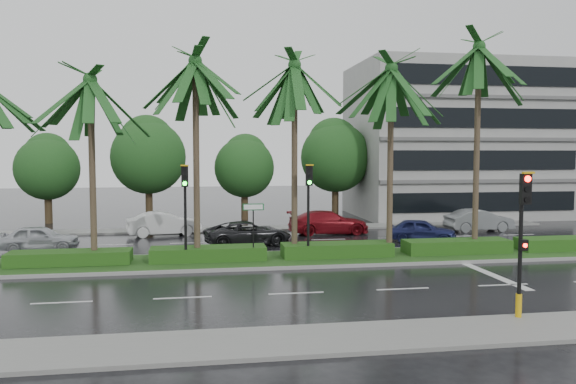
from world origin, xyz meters
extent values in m
plane|color=black|center=(0.00, 0.00, 0.00)|extent=(120.00, 120.00, 0.00)
cube|color=slate|center=(0.00, -10.20, 0.06)|extent=(40.00, 2.40, 0.12)
cube|color=slate|center=(0.00, 12.00, 0.06)|extent=(40.00, 2.00, 0.12)
cube|color=gray|center=(0.00, 1.00, 0.07)|extent=(36.00, 4.00, 0.14)
cube|color=#184517|center=(0.00, 1.00, 0.14)|extent=(35.60, 3.70, 0.02)
cube|color=#184313|center=(-9.00, 1.00, 0.45)|extent=(5.20, 1.40, 0.60)
cube|color=#184313|center=(-3.00, 1.00, 0.45)|extent=(5.20, 1.40, 0.60)
cube|color=#184313|center=(3.00, 1.00, 0.45)|extent=(5.20, 1.40, 0.60)
cube|color=#184313|center=(9.00, 1.00, 0.45)|extent=(5.20, 1.40, 0.60)
cube|color=#184313|center=(15.00, 1.00, 0.45)|extent=(5.20, 1.40, 0.60)
cube|color=silver|center=(-12.00, 7.00, 0.01)|extent=(2.00, 0.12, 0.01)
cube|color=silver|center=(-8.00, -5.00, 0.01)|extent=(2.00, 0.12, 0.01)
cube|color=silver|center=(-8.00, 7.00, 0.01)|extent=(2.00, 0.12, 0.01)
cube|color=silver|center=(-4.00, -5.00, 0.01)|extent=(2.00, 0.12, 0.01)
cube|color=silver|center=(-4.00, 7.00, 0.01)|extent=(2.00, 0.12, 0.01)
cube|color=silver|center=(0.00, -5.00, 0.01)|extent=(2.00, 0.12, 0.01)
cube|color=silver|center=(0.00, 7.00, 0.01)|extent=(2.00, 0.12, 0.01)
cube|color=silver|center=(4.00, -5.00, 0.01)|extent=(2.00, 0.12, 0.01)
cube|color=silver|center=(4.00, 7.00, 0.01)|extent=(2.00, 0.12, 0.01)
cube|color=silver|center=(8.00, -5.00, 0.01)|extent=(2.00, 0.12, 0.01)
cube|color=silver|center=(8.00, 7.00, 0.01)|extent=(2.00, 0.12, 0.01)
cube|color=silver|center=(12.00, 7.00, 0.01)|extent=(2.00, 0.12, 0.01)
cube|color=silver|center=(16.00, 7.00, 0.01)|extent=(2.00, 0.12, 0.01)
cube|color=silver|center=(8.50, -3.00, 0.01)|extent=(0.40, 6.00, 0.01)
cylinder|color=#453628|center=(-8.00, 1.10, 4.17)|extent=(0.28, 0.28, 8.05)
cylinder|color=#453628|center=(-8.00, 1.10, 0.37)|extent=(0.40, 0.40, 0.44)
cylinder|color=#453628|center=(-3.50, 0.90, 4.62)|extent=(0.28, 0.28, 8.93)
cylinder|color=#453628|center=(-3.50, 0.90, 0.37)|extent=(0.40, 0.40, 0.44)
cylinder|color=#453628|center=(1.00, 1.20, 4.60)|extent=(0.28, 0.28, 8.91)
cylinder|color=#453628|center=(1.00, 1.20, 0.37)|extent=(0.40, 0.40, 0.44)
cylinder|color=#453628|center=(5.50, 0.80, 4.55)|extent=(0.28, 0.28, 8.81)
cylinder|color=#453628|center=(5.50, 0.80, 0.37)|extent=(0.40, 0.40, 0.44)
cylinder|color=#453628|center=(10.00, 1.10, 5.15)|extent=(0.28, 0.28, 9.99)
cylinder|color=#453628|center=(10.00, 1.10, 0.37)|extent=(0.40, 0.40, 0.44)
cylinder|color=black|center=(6.00, -9.30, 1.82)|extent=(0.12, 0.12, 3.40)
cube|color=black|center=(6.00, -9.48, 3.97)|extent=(0.30, 0.18, 0.90)
cube|color=gold|center=(6.00, -9.60, 4.45)|extent=(0.34, 0.12, 0.06)
cylinder|color=#FF0C05|center=(6.00, -9.58, 4.27)|extent=(0.18, 0.04, 0.18)
cylinder|color=black|center=(6.00, -9.58, 3.97)|extent=(0.18, 0.04, 0.18)
cylinder|color=black|center=(6.00, -9.58, 3.67)|extent=(0.18, 0.04, 0.18)
cylinder|color=gold|center=(6.00, -9.30, 0.47)|extent=(0.18, 0.18, 0.70)
cube|color=black|center=(6.00, -9.46, 2.32)|extent=(0.22, 0.16, 0.32)
cylinder|color=#FF0C05|center=(6.00, -9.55, 2.32)|extent=(0.12, 0.03, 0.12)
cylinder|color=black|center=(-4.00, 0.40, 1.85)|extent=(0.12, 0.12, 3.40)
cube|color=black|center=(-4.00, 0.22, 4.00)|extent=(0.30, 0.18, 0.90)
cube|color=gold|center=(-4.00, 0.10, 4.48)|extent=(0.34, 0.12, 0.06)
cylinder|color=black|center=(-4.00, 0.12, 4.30)|extent=(0.18, 0.04, 0.18)
cylinder|color=black|center=(-4.00, 0.12, 4.00)|extent=(0.18, 0.04, 0.18)
cylinder|color=#0CE519|center=(-4.00, 0.12, 3.70)|extent=(0.18, 0.04, 0.18)
cylinder|color=black|center=(1.50, 0.40, 1.85)|extent=(0.12, 0.12, 3.40)
cube|color=black|center=(1.50, 0.22, 4.00)|extent=(0.30, 0.18, 0.90)
cube|color=gold|center=(1.50, 0.10, 4.48)|extent=(0.34, 0.12, 0.06)
cylinder|color=black|center=(1.50, 0.12, 4.30)|extent=(0.18, 0.04, 0.18)
cylinder|color=black|center=(1.50, 0.12, 4.00)|extent=(0.18, 0.04, 0.18)
cylinder|color=#0CE519|center=(1.50, 0.12, 3.70)|extent=(0.18, 0.04, 0.18)
cylinder|color=black|center=(-1.00, 0.50, 1.45)|extent=(0.06, 0.06, 2.60)
cube|color=#0C5926|center=(-1.00, 0.47, 2.60)|extent=(0.95, 0.04, 0.30)
cube|color=white|center=(-1.00, 0.45, 2.60)|extent=(0.85, 0.01, 0.22)
cylinder|color=#372819|center=(-14.00, 17.50, 1.09)|extent=(0.52, 0.52, 2.17)
sphere|color=#194419|center=(-14.00, 17.50, 3.91)|extent=(4.47, 4.47, 4.47)
sphere|color=#194419|center=(-14.00, 17.80, 4.78)|extent=(3.35, 3.35, 3.35)
cylinder|color=#372819|center=(-7.00, 17.50, 1.31)|extent=(0.52, 0.52, 2.62)
sphere|color=#194419|center=(-7.00, 17.50, 4.72)|extent=(5.40, 5.40, 5.40)
sphere|color=#194419|center=(-7.00, 17.80, 5.77)|extent=(4.05, 4.05, 4.05)
cylinder|color=#372819|center=(0.00, 17.50, 1.09)|extent=(0.52, 0.52, 2.18)
sphere|color=#194419|center=(0.00, 17.50, 3.92)|extent=(4.48, 4.48, 4.48)
sphere|color=#194419|center=(0.00, 17.80, 4.79)|extent=(3.36, 3.36, 3.36)
cylinder|color=#372819|center=(7.00, 17.50, 1.30)|extent=(0.52, 0.52, 2.60)
sphere|color=#194419|center=(7.00, 17.50, 4.68)|extent=(5.35, 5.35, 5.35)
sphere|color=#194419|center=(7.00, 17.80, 5.72)|extent=(4.01, 4.01, 4.01)
cylinder|color=#372819|center=(14.00, 17.50, 1.10)|extent=(0.52, 0.52, 2.19)
sphere|color=#194419|center=(14.00, 17.50, 3.94)|extent=(4.51, 4.51, 4.51)
sphere|color=#194419|center=(14.00, 17.80, 4.82)|extent=(3.38, 3.38, 3.38)
cube|color=gray|center=(17.00, 18.00, 6.00)|extent=(16.00, 10.00, 12.00)
imported|color=silver|center=(-11.50, 5.62, 0.66)|extent=(1.73, 3.96, 1.33)
imported|color=silver|center=(-5.50, 10.05, 0.73)|extent=(2.31, 4.61, 1.45)
imported|color=black|center=(-0.78, 5.75, 0.65)|extent=(3.05, 5.04, 1.31)
imported|color=maroon|center=(4.50, 9.15, 0.72)|extent=(2.08, 5.01, 1.45)
imported|color=navy|center=(9.00, 5.41, 0.65)|extent=(2.83, 4.11, 1.30)
imported|color=slate|center=(14.33, 8.83, 0.71)|extent=(1.60, 4.33, 1.41)
camera|label=1|loc=(-3.42, -24.48, 5.02)|focal=35.00mm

